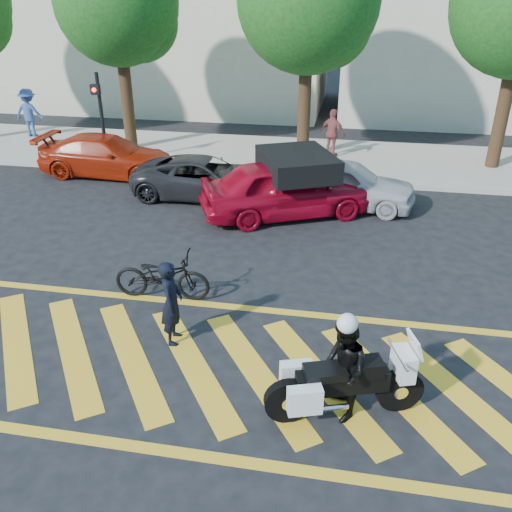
% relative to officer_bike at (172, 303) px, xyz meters
% --- Properties ---
extents(ground, '(90.00, 90.00, 0.00)m').
position_rel_officer_bike_xyz_m(ground, '(1.13, -0.62, -0.80)').
color(ground, black).
rests_on(ground, ground).
extents(sidewalk, '(60.00, 5.00, 0.15)m').
position_rel_officer_bike_xyz_m(sidewalk, '(1.13, 11.38, -0.72)').
color(sidewalk, '#9E998E').
rests_on(sidewalk, ground).
extents(crosswalk, '(12.33, 4.00, 0.01)m').
position_rel_officer_bike_xyz_m(crosswalk, '(1.09, -0.62, -0.80)').
color(crosswalk, gold).
rests_on(crosswalk, ground).
extents(tree_left, '(4.20, 4.20, 7.26)m').
position_rel_officer_bike_xyz_m(tree_left, '(-5.25, 11.45, 4.20)').
color(tree_left, black).
rests_on(tree_left, ground).
extents(tree_center, '(4.60, 4.60, 7.56)m').
position_rel_officer_bike_xyz_m(tree_center, '(1.25, 11.45, 4.30)').
color(tree_center, black).
rests_on(tree_center, ground).
extents(signal_pole, '(0.28, 0.43, 3.20)m').
position_rel_officer_bike_xyz_m(signal_pole, '(-5.37, 9.12, 1.12)').
color(signal_pole, black).
rests_on(signal_pole, ground).
extents(officer_bike, '(0.46, 0.63, 1.60)m').
position_rel_officer_bike_xyz_m(officer_bike, '(0.00, 0.00, 0.00)').
color(officer_bike, black).
rests_on(officer_bike, ground).
extents(bicycle, '(1.99, 0.79, 1.03)m').
position_rel_officer_bike_xyz_m(bicycle, '(-0.68, 1.38, -0.29)').
color(bicycle, black).
rests_on(bicycle, ground).
extents(police_motorcycle, '(2.34, 1.18, 1.07)m').
position_rel_officer_bike_xyz_m(police_motorcycle, '(3.05, -1.35, -0.22)').
color(police_motorcycle, black).
rests_on(police_motorcycle, ground).
extents(officer_moto, '(0.84, 0.95, 1.64)m').
position_rel_officer_bike_xyz_m(officer_moto, '(3.03, -1.34, 0.02)').
color(officer_moto, black).
rests_on(officer_moto, ground).
extents(red_convertible, '(4.94, 3.61, 1.56)m').
position_rel_officer_bike_xyz_m(red_convertible, '(1.19, 6.18, -0.02)').
color(red_convertible, maroon).
rests_on(red_convertible, ground).
extents(parked_left, '(4.50, 1.85, 1.30)m').
position_rel_officer_bike_xyz_m(parked_left, '(-5.07, 8.58, -0.15)').
color(parked_left, '#9F1F09').
rests_on(parked_left, ground).
extents(parked_mid_left, '(4.27, 1.98, 1.18)m').
position_rel_officer_bike_xyz_m(parked_mid_left, '(-1.35, 7.18, -0.21)').
color(parked_mid_left, black).
rests_on(parked_mid_left, ground).
extents(parked_mid_right, '(4.15, 2.07, 1.36)m').
position_rel_officer_bike_xyz_m(parked_mid_right, '(2.75, 7.18, -0.12)').
color(parked_mid_right, '#B5B5B9').
rests_on(parked_mid_right, ground).
extents(pedestrian_left, '(1.21, 0.70, 1.87)m').
position_rel_officer_bike_xyz_m(pedestrian_left, '(-9.96, 12.24, 0.28)').
color(pedestrian_left, '#344F90').
rests_on(pedestrian_left, sidewalk).
extents(pedestrian_right, '(1.06, 0.85, 1.68)m').
position_rel_officer_bike_xyz_m(pedestrian_right, '(2.15, 11.57, 0.19)').
color(pedestrian_right, '#9B4B46').
rests_on(pedestrian_right, sidewalk).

